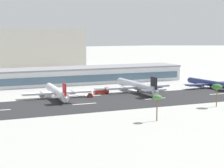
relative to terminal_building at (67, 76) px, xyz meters
name	(u,v)px	position (x,y,z in m)	size (l,w,h in m)	color
ground_plane	(80,102)	(-14.93, -70.32, -5.43)	(1400.00, 1400.00, 0.00)	#A8A8A3
runway_strip	(84,104)	(-14.93, -76.10, -5.39)	(800.00, 42.27, 0.08)	#262628
runway_centreline_dash_4	(85,104)	(-14.58, -76.10, -5.34)	(12.00, 1.20, 0.01)	white
runway_centreline_dash_5	(155,99)	(24.65, -76.10, -5.34)	(12.00, 1.20, 0.01)	white
runway_centreline_dash_6	(218,94)	(64.99, -76.10, -5.34)	(12.00, 1.20, 0.01)	white
terminal_building	(67,76)	(0.00, 0.00, 0.00)	(161.58, 26.52, 10.84)	silver
distant_hotel_block	(31,50)	(-0.18, 113.44, 12.81)	(95.13, 36.98, 36.46)	beige
airliner_red_tail_gate_1	(57,92)	(-22.06, -54.07, -2.23)	(36.81, 47.96, 10.01)	white
airliner_black_tail_gate_2	(138,86)	(26.16, -52.57, -1.96)	(39.62, 52.02, 10.86)	silver
airliner_gold_tail_gate_3	(210,83)	(75.95, -54.05, -2.67)	(34.37, 41.46, 8.66)	navy
service_fuel_truck_0	(101,91)	(4.23, -50.68, -3.40)	(8.62, 3.21, 3.95)	#B2231E
service_box_truck_1	(160,87)	(43.04, -49.06, -3.64)	(5.88, 5.99, 3.25)	#23569E
service_baggage_tug_2	(90,95)	(-5.36, -58.60, -4.38)	(3.54, 2.69, 2.20)	#B2231E
palm_tree_0	(157,98)	(-0.69, -122.14, 3.63)	(3.59, 3.59, 10.40)	brown
palm_tree_1	(217,87)	(39.69, -107.02, 3.85)	(4.88, 4.88, 10.77)	brown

